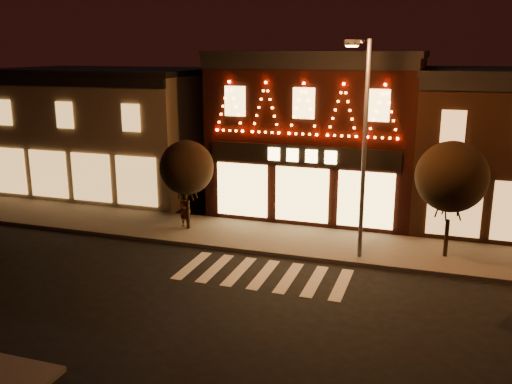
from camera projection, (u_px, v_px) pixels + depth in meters
The scene contains 8 objects.
ground at pixel (226, 321), 17.71m from camera, with size 120.00×120.00×0.00m, color black.
sidewalk_far at pixel (335, 245), 24.44m from camera, with size 44.00×4.00×0.15m, color #47423D.
building_left at pixel (109, 130), 33.65m from camera, with size 12.20×8.28×7.30m.
building_pulp at pixel (321, 131), 29.53m from camera, with size 10.20×8.34×8.30m.
streetlamp_mid at pixel (363, 134), 21.43m from camera, with size 0.78×1.97×8.61m.
tree_left at pixel (187, 168), 25.74m from camera, with size 2.51×2.51×4.20m.
tree_right at pixel (452, 177), 22.08m from camera, with size 2.84×2.84×4.76m.
pedestrian at pixel (185, 210), 26.48m from camera, with size 0.60×0.39×1.64m, color gray.
Camera 1 is at (6.02, -15.02, 8.35)m, focal length 39.20 mm.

